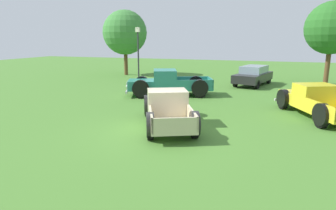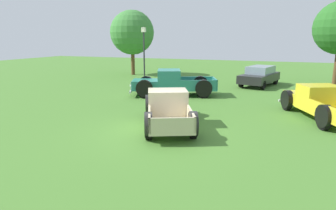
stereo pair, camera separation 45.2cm
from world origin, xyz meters
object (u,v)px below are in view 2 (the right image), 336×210
Objects in this scene: lamp_post_far at (144,54)px; oak_tree_west at (132,33)px; pickup_truck_foreground at (167,108)px; pickup_truck_behind_left at (168,83)px; pickup_truck_behind_right at (318,102)px; sedan_distant_a at (260,76)px; trash_can at (176,78)px.

lamp_post_far is 6.54m from oak_tree_west.
pickup_truck_behind_left is at bearing 111.10° from pickup_truck_foreground.
pickup_truck_behind_right is (8.37, -2.34, -0.07)m from pickup_truck_behind_left.
pickup_truck_behind_right is (6.08, 3.59, 0.01)m from pickup_truck_foreground.
pickup_truck_behind_right is 1.07× the size of sedan_distant_a.
trash_can is (2.44, 0.66, -1.88)m from lamp_post_far.
pickup_truck_behind_left is at bearing -51.02° from oak_tree_west.
sedan_distant_a is (5.17, 6.26, 0.00)m from pickup_truck_behind_left.
sedan_distant_a is at bearing 14.43° from trash_can.
sedan_distant_a is at bearing -12.53° from oak_tree_west.
pickup_truck_behind_left reaches higher than sedan_distant_a.
oak_tree_west reaches higher than pickup_truck_foreground.
sedan_distant_a is 5.10× the size of trash_can.
pickup_truck_foreground is 1.13× the size of lamp_post_far.
oak_tree_west is (-6.16, 4.40, 3.68)m from trash_can.
lamp_post_far reaches higher than trash_can.
lamp_post_far is (-3.59, 3.97, 1.57)m from pickup_truck_behind_left.
lamp_post_far is (-5.87, 9.90, 1.65)m from pickup_truck_foreground.
pickup_truck_behind_right reaches higher than pickup_truck_foreground.
sedan_distant_a is 13.23m from oak_tree_west.
pickup_truck_behind_left is at bearing -47.91° from lamp_post_far.
trash_can is at bearing 103.91° from pickup_truck_behind_left.
trash_can is at bearing -35.54° from oak_tree_west.
pickup_truck_foreground is 11.63m from lamp_post_far.
sedan_distant_a is (-3.19, 8.60, 0.08)m from pickup_truck_behind_right.
pickup_truck_behind_right is at bearing -15.64° from pickup_truck_behind_left.
oak_tree_west is (-15.68, 11.38, 3.44)m from pickup_truck_behind_right.
trash_can is at bearing 143.76° from pickup_truck_behind_right.
pickup_truck_behind_right is at bearing -69.65° from sedan_distant_a.
pickup_truck_behind_left is (-2.29, 5.93, 0.08)m from pickup_truck_foreground.
pickup_truck_foreground is 0.81× the size of oak_tree_west.
pickup_truck_behind_right is 5.46× the size of trash_can.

